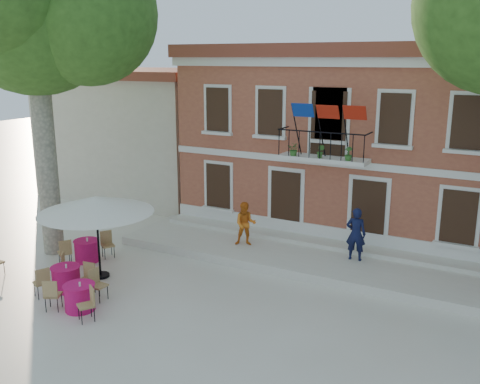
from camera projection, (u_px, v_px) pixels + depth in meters
The scene contains 11 objects.
ground at pixel (191, 298), 15.98m from camera, with size 90.00×90.00×0.00m, color beige.
main_building at pixel (360, 136), 22.64m from camera, with size 13.50×9.59×7.50m.
neighbor_west at pixel (156, 129), 28.98m from camera, with size 9.40×9.40×6.40m.
terrace at pixel (308, 258), 18.77m from camera, with size 14.00×3.40×0.30m, color silver.
plane_tree_west at pixel (33, 8), 17.70m from camera, with size 5.92×5.92×11.63m.
patio_umbrella at pixel (96, 205), 16.95m from camera, with size 3.67×3.67×2.73m.
pedestrian_navy at pixel (356, 234), 18.00m from camera, with size 0.67×0.44×1.83m, color #101436.
pedestrian_orange at pixel (245, 224), 19.45m from camera, with size 0.79×0.61×1.62m, color orange.
cafe_table_0 at pixel (66, 277), 16.43m from camera, with size 1.72×1.86×0.95m.
cafe_table_1 at pixel (80, 296), 15.13m from camera, with size 1.87×1.66×0.95m.
cafe_table_3 at pixel (87, 250), 18.79m from camera, with size 1.38×1.85×0.95m.
Camera 1 is at (8.32, -12.24, 6.97)m, focal length 40.00 mm.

